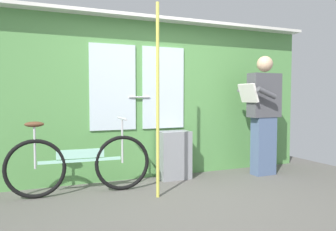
{
  "coord_description": "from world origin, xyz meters",
  "views": [
    {
      "loc": [
        -1.58,
        -3.06,
        1.1
      ],
      "look_at": [
        0.02,
        0.69,
        0.87
      ],
      "focal_mm": 35.63,
      "sensor_mm": 36.0,
      "label": 1
    }
  ],
  "objects_px": {
    "bicycle_near_door": "(80,164)",
    "trash_bin_by_wall": "(174,155)",
    "passenger_reading_newspaper": "(263,112)",
    "handrail_pole": "(158,101)"
  },
  "relations": [
    {
      "from": "bicycle_near_door",
      "to": "trash_bin_by_wall",
      "type": "distance_m",
      "value": 1.29
    },
    {
      "from": "bicycle_near_door",
      "to": "trash_bin_by_wall",
      "type": "bearing_deg",
      "value": 14.03
    },
    {
      "from": "bicycle_near_door",
      "to": "passenger_reading_newspaper",
      "type": "relative_size",
      "value": 0.96
    },
    {
      "from": "passenger_reading_newspaper",
      "to": "trash_bin_by_wall",
      "type": "relative_size",
      "value": 2.6
    },
    {
      "from": "passenger_reading_newspaper",
      "to": "handrail_pole",
      "type": "height_order",
      "value": "handrail_pole"
    },
    {
      "from": "passenger_reading_newspaper",
      "to": "handrail_pole",
      "type": "xyz_separation_m",
      "value": [
        -1.75,
        -0.41,
        0.17
      ]
    },
    {
      "from": "bicycle_near_door",
      "to": "passenger_reading_newspaper",
      "type": "distance_m",
      "value": 2.57
    },
    {
      "from": "handrail_pole",
      "to": "bicycle_near_door",
      "type": "bearing_deg",
      "value": 149.63
    },
    {
      "from": "bicycle_near_door",
      "to": "trash_bin_by_wall",
      "type": "height_order",
      "value": "bicycle_near_door"
    },
    {
      "from": "bicycle_near_door",
      "to": "passenger_reading_newspaper",
      "type": "height_order",
      "value": "passenger_reading_newspaper"
    }
  ]
}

